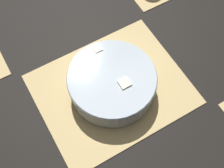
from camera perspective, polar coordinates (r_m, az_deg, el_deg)
name	(u,v)px	position (r m, az deg, el deg)	size (l,w,h in m)	color
ground_plane	(112,89)	(0.95, 0.00, -0.98)	(6.00, 6.00, 0.00)	black
bamboo_mat_center	(112,89)	(0.94, 0.00, -0.90)	(0.44, 0.36, 0.01)	#D6B775
fruit_salad_bowl	(112,82)	(0.90, 0.05, 0.36)	(0.26, 0.26, 0.08)	silver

